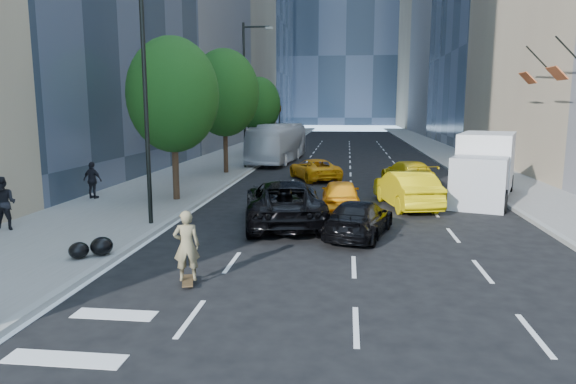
# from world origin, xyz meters

# --- Properties ---
(ground) EXTENTS (160.00, 160.00, 0.00)m
(ground) POSITION_xyz_m (0.00, 0.00, 0.00)
(ground) COLOR black
(ground) RESTS_ON ground
(sidewalk_left) EXTENTS (6.00, 120.00, 0.15)m
(sidewalk_left) POSITION_xyz_m (-9.00, 30.00, 0.07)
(sidewalk_left) COLOR slate
(sidewalk_left) RESTS_ON ground
(sidewalk_right) EXTENTS (4.00, 120.00, 0.15)m
(sidewalk_right) POSITION_xyz_m (10.00, 30.00, 0.07)
(sidewalk_right) COLOR slate
(sidewalk_right) RESTS_ON ground
(tower_right_far) EXTENTS (20.00, 24.00, 50.00)m
(tower_right_far) POSITION_xyz_m (22.00, 98.00, 25.00)
(tower_right_far) COLOR gray
(tower_right_far) RESTS_ON ground
(lamp_near) EXTENTS (2.13, 0.22, 10.00)m
(lamp_near) POSITION_xyz_m (-6.32, 4.00, 5.81)
(lamp_near) COLOR black
(lamp_near) RESTS_ON sidewalk_left
(lamp_far) EXTENTS (2.13, 0.22, 10.00)m
(lamp_far) POSITION_xyz_m (-6.32, 22.00, 5.81)
(lamp_far) COLOR black
(lamp_far) RESTS_ON sidewalk_left
(tree_near) EXTENTS (4.20, 4.20, 7.46)m
(tree_near) POSITION_xyz_m (-7.20, 9.00, 4.97)
(tree_near) COLOR black
(tree_near) RESTS_ON sidewalk_left
(tree_mid) EXTENTS (4.50, 4.50, 7.99)m
(tree_mid) POSITION_xyz_m (-7.20, 19.00, 5.32)
(tree_mid) COLOR black
(tree_mid) RESTS_ON sidewalk_left
(tree_far) EXTENTS (3.90, 3.90, 6.92)m
(tree_far) POSITION_xyz_m (-7.20, 32.00, 4.62)
(tree_far) COLOR black
(tree_far) RESTS_ON sidewalk_left
(traffic_signal) EXTENTS (2.48, 0.53, 5.20)m
(traffic_signal) POSITION_xyz_m (-6.40, 40.00, 4.23)
(traffic_signal) COLOR black
(traffic_signal) RESTS_ON sidewalk_left
(skateboarder) EXTENTS (0.75, 0.60, 1.80)m
(skateboarder) POSITION_xyz_m (-3.20, -1.97, 0.90)
(skateboarder) COLOR brown
(skateboarder) RESTS_ON ground
(black_sedan_lincoln) EXTENTS (3.88, 6.55, 1.71)m
(black_sedan_lincoln) POSITION_xyz_m (-1.61, 5.00, 0.85)
(black_sedan_lincoln) COLOR black
(black_sedan_lincoln) RESTS_ON ground
(black_sedan_mercedes) EXTENTS (2.81, 4.65, 1.26)m
(black_sedan_mercedes) POSITION_xyz_m (1.20, 3.47, 0.63)
(black_sedan_mercedes) COLOR black
(black_sedan_mercedes) RESTS_ON ground
(taxi_a) EXTENTS (1.73, 4.04, 1.36)m
(taxi_a) POSITION_xyz_m (0.50, 8.03, 0.68)
(taxi_a) COLOR #FF9F0D
(taxi_a) RESTS_ON ground
(taxi_b) EXTENTS (2.74, 5.25, 1.65)m
(taxi_b) POSITION_xyz_m (3.41, 9.00, 0.82)
(taxi_b) COLOR gold
(taxi_b) RESTS_ON ground
(taxi_c) EXTENTS (3.82, 5.12, 1.29)m
(taxi_c) POSITION_xyz_m (-1.24, 17.30, 0.65)
(taxi_c) COLOR orange
(taxi_c) RESTS_ON ground
(taxi_d) EXTENTS (3.01, 5.23, 1.43)m
(taxi_d) POSITION_xyz_m (4.20, 15.50, 0.71)
(taxi_d) COLOR gold
(taxi_d) RESTS_ON ground
(city_bus) EXTENTS (3.55, 11.24, 3.08)m
(city_bus) POSITION_xyz_m (-4.80, 27.06, 1.54)
(city_bus) COLOR silver
(city_bus) RESTS_ON ground
(box_truck) EXTENTS (4.43, 7.06, 3.18)m
(box_truck) POSITION_xyz_m (7.30, 11.28, 1.62)
(box_truck) COLOR #B8B8B8
(box_truck) RESTS_ON ground
(pedestrian_a) EXTENTS (1.00, 0.82, 1.91)m
(pedestrian_a) POSITION_xyz_m (-11.20, 2.34, 1.10)
(pedestrian_a) COLOR black
(pedestrian_a) RESTS_ON sidewalk_left
(pedestrian_b) EXTENTS (1.09, 0.65, 1.74)m
(pedestrian_b) POSITION_xyz_m (-11.17, 8.71, 1.02)
(pedestrian_b) COLOR black
(pedestrian_b) RESTS_ON sidewalk_left
(garbage_bags) EXTENTS (1.09, 1.05, 0.54)m
(garbage_bags) POSITION_xyz_m (-6.55, -0.35, 0.41)
(garbage_bags) COLOR black
(garbage_bags) RESTS_ON sidewalk_left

